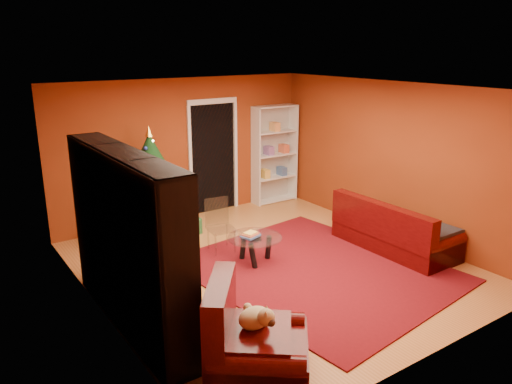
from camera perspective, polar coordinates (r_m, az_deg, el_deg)
floor at (r=7.52m, az=1.74°, el=-8.60°), size 5.00×5.50×0.05m
ceiling at (r=6.83m, az=1.94°, el=11.96°), size 5.00×5.50×0.05m
wall_back at (r=9.38m, az=-8.26°, el=4.87°), size 5.00×0.05×2.60m
wall_left at (r=5.99m, az=-18.08°, el=-2.48°), size 0.05×5.50×2.60m
wall_right at (r=8.75m, az=15.32°, el=3.61°), size 0.05×5.50×2.60m
doorway at (r=9.67m, az=-4.89°, el=3.81°), size 1.06×0.60×2.16m
rug at (r=7.40m, az=6.94°, el=-8.88°), size 3.47×3.92×0.02m
media_unit at (r=5.83m, az=-14.49°, el=-5.46°), size 0.43×2.70×2.07m
christmas_tree at (r=8.55m, az=-11.81°, el=0.96°), size 1.21×1.21×1.91m
gift_box_teal at (r=8.55m, az=-16.68°, el=-4.87°), size 0.38×0.38×0.30m
gift_box_green at (r=8.78m, az=-7.38°, el=-3.82°), size 0.28×0.28×0.28m
gift_box_red at (r=9.04m, az=-14.96°, el=-3.74°), size 0.32×0.32×0.25m
white_bookshelf at (r=10.27m, az=2.14°, el=4.30°), size 0.95×0.36×2.05m
armchair at (r=5.07m, az=0.36°, el=-16.45°), size 1.47×1.47×0.82m
dog at (r=5.01m, az=-0.18°, el=-14.20°), size 0.48×0.50×0.27m
sofa at (r=8.26m, az=15.68°, el=-3.54°), size 0.90×1.97×0.84m
coffee_table at (r=7.53m, az=-0.14°, el=-6.56°), size 1.03×1.03×0.51m
acrylic_chair at (r=7.87m, az=-3.99°, el=-4.24°), size 0.45×0.48×0.77m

